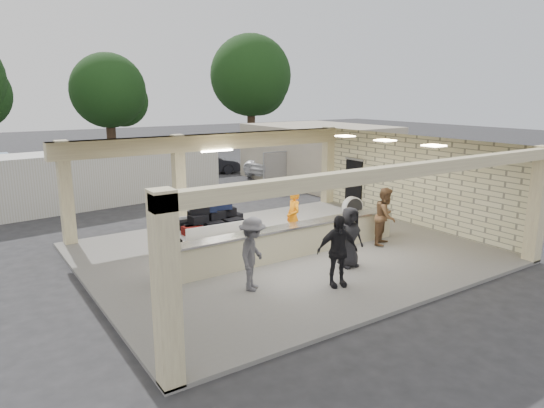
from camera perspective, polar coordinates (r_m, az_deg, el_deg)
ground at (r=15.61m, az=1.45°, el=-5.90°), size 120.00×120.00×0.00m
pavilion at (r=15.87m, az=0.73°, el=-0.50°), size 12.01×10.00×3.55m
baggage_counter at (r=15.04m, az=2.57°, el=-4.29°), size 8.20×0.58×0.98m
luggage_cart at (r=15.93m, az=-7.14°, el=-2.17°), size 2.54×1.63×1.45m
drum_fan at (r=19.53m, az=9.45°, el=-0.39°), size 0.86×0.46×0.92m
baggage_handler at (r=15.85m, az=2.52°, el=-1.65°), size 0.52×0.75×1.89m
passenger_a at (r=16.45m, az=13.21°, el=-1.41°), size 1.01×0.81×1.92m
passenger_b at (r=12.69m, az=7.71°, el=-5.49°), size 1.19×0.73×1.91m
passenger_c at (r=12.35m, az=-2.28°, el=-5.88°), size 1.20×1.16×1.92m
passenger_d at (r=14.16m, az=9.10°, el=-3.86°), size 0.88×0.39×1.77m
car_white_a at (r=30.37m, az=1.15°, el=4.80°), size 5.63×4.14×1.46m
car_white_b at (r=33.08m, az=5.67°, el=5.37°), size 4.74×3.52×1.41m
car_dark at (r=31.18m, az=-7.38°, el=4.74°), size 4.07×2.61×1.28m
container_white at (r=23.69m, az=-19.61°, el=2.99°), size 11.69×3.44×2.49m
fence at (r=28.99m, az=9.05°, el=4.90°), size 12.06×0.06×2.03m
tree_mid at (r=39.73m, az=-18.32°, el=12.21°), size 6.00×5.60×8.00m
tree_right at (r=43.68m, az=-2.26°, el=14.49°), size 7.20×7.00×10.00m
adjacent_building at (r=28.69m, az=5.52°, el=6.01°), size 6.00×8.00×3.20m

